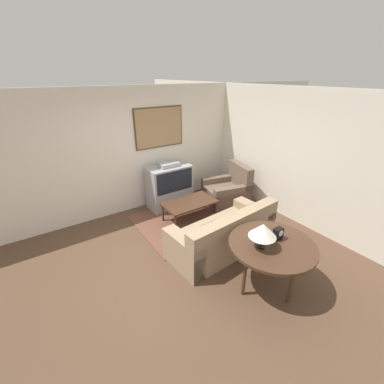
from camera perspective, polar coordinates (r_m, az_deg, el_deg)
The scene contains 11 objects.
ground_plane at distance 4.68m, azimuth -1.91°, elevation -13.64°, with size 12.00×12.00×0.00m, color brown.
wall_back at distance 5.80m, azimuth -13.42°, elevation 8.72°, with size 12.00×0.10×2.70m.
wall_right at distance 5.73m, azimuth 20.94°, elevation 7.45°, with size 0.06×12.00×2.70m.
area_rug at distance 5.60m, azimuth -1.28°, elevation -6.36°, with size 2.03×1.80×0.01m.
tv at distance 5.99m, azimuth -5.03°, elevation 1.28°, with size 0.99×0.54×1.10m.
couch at distance 4.64m, azimuth 7.01°, elevation -9.49°, with size 2.01×1.00×0.83m.
armchair at distance 6.30m, azimuth 7.89°, elevation 0.15°, with size 1.10×1.05×0.94m.
coffee_table at distance 5.46m, azimuth -0.52°, elevation -2.59°, with size 1.12×0.64×0.43m.
console_table at distance 3.86m, azimuth 17.34°, elevation -11.66°, with size 1.22×1.22×0.75m.
table_lamp at distance 3.56m, azimuth 15.48°, elevation -8.25°, with size 0.37×0.37×0.37m.
mantel_clock at distance 3.89m, azimuth 18.57°, elevation -8.78°, with size 0.14×0.10×0.18m.
Camera 1 is at (-1.91, -3.11, 2.93)m, focal length 24.00 mm.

